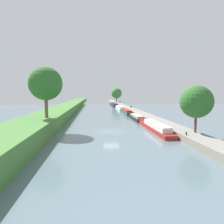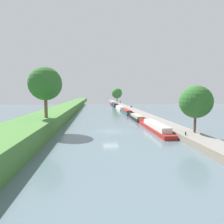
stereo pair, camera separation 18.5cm
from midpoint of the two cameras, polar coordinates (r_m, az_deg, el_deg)
ground_plane at (r=33.05m, az=-0.20°, el=-5.50°), size 160.00×160.00×0.00m
left_grassy_bank at (r=34.01m, az=-20.71°, el=-3.56°), size 6.43×260.00×2.32m
right_towpath at (r=35.34m, az=16.71°, el=-4.31°), size 3.15×260.00×0.86m
stone_quay at (r=34.75m, az=14.10°, el=-4.36°), size 0.25×260.00×0.91m
narrowboat_red at (r=34.88m, az=11.94°, el=-4.08°), size 1.82×15.83×1.96m
narrowboat_black at (r=48.87m, az=6.88°, el=-1.42°), size 1.90×12.60×1.80m
narrowboat_teal at (r=62.23m, az=4.16°, el=0.12°), size 1.85×14.04×1.89m
narrowboat_cream at (r=77.85m, az=2.37°, el=1.17°), size 2.05×15.60×1.95m
narrowboat_navy at (r=94.72m, az=0.85°, el=2.03°), size 2.17×17.15×2.27m
narrowboat_maroon at (r=109.29m, az=0.11°, el=2.48°), size 1.95×12.62×2.12m
tree_rightbank_near at (r=29.48m, az=22.99°, el=2.69°), size 4.45×4.45×6.45m
tree_rightbank_midnear at (r=119.61m, az=1.47°, el=5.38°), size 6.20×6.20×8.43m
tree_leftbank_downstream at (r=33.56m, az=-18.40°, el=7.66°), size 5.28×5.28×8.08m
person_walking at (r=104.09m, az=2.44°, el=2.92°), size 0.34×0.34×1.66m
mooring_bollard_near at (r=27.48m, az=20.48°, el=-5.78°), size 0.16×0.16×0.45m
mooring_bollard_far at (r=115.44m, az=0.82°, el=2.85°), size 0.16×0.16×0.45m
park_bench at (r=77.08m, az=5.57°, el=1.64°), size 0.44×1.50×0.47m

